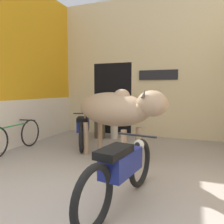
{
  "coord_description": "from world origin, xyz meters",
  "views": [
    {
      "loc": [
        1.43,
        -1.76,
        1.42
      ],
      "look_at": [
        -0.07,
        2.15,
        1.0
      ],
      "focal_mm": 35.0,
      "sensor_mm": 36.0,
      "label": 1
    }
  ],
  "objects_px": {
    "cow": "(114,109)",
    "motorcycle_far": "(83,128)",
    "plastic_stool": "(114,130)",
    "shopkeeper_seated": "(101,116)",
    "motorcycle_near": "(121,169)",
    "bicycle": "(15,137)"
  },
  "relations": [
    {
      "from": "bicycle",
      "to": "plastic_stool",
      "type": "xyz_separation_m",
      "value": [
        1.62,
        2.15,
        -0.1
      ]
    },
    {
      "from": "motorcycle_near",
      "to": "plastic_stool",
      "type": "relative_size",
      "value": 3.97
    },
    {
      "from": "motorcycle_far",
      "to": "bicycle",
      "type": "relative_size",
      "value": 0.96
    },
    {
      "from": "shopkeeper_seated",
      "to": "motorcycle_near",
      "type": "bearing_deg",
      "value": -62.51
    },
    {
      "from": "motorcycle_near",
      "to": "plastic_stool",
      "type": "xyz_separation_m",
      "value": [
        -1.39,
        3.47,
        -0.2
      ]
    },
    {
      "from": "motorcycle_far",
      "to": "plastic_stool",
      "type": "height_order",
      "value": "motorcycle_far"
    },
    {
      "from": "cow",
      "to": "shopkeeper_seated",
      "type": "xyz_separation_m",
      "value": [
        -1.1,
        1.84,
        -0.38
      ]
    },
    {
      "from": "motorcycle_far",
      "to": "cow",
      "type": "bearing_deg",
      "value": -34.75
    },
    {
      "from": "cow",
      "to": "bicycle",
      "type": "distance_m",
      "value": 2.44
    },
    {
      "from": "cow",
      "to": "motorcycle_far",
      "type": "bearing_deg",
      "value": 145.25
    },
    {
      "from": "motorcycle_far",
      "to": "bicycle",
      "type": "xyz_separation_m",
      "value": [
        -1.2,
        -1.04,
        -0.1
      ]
    },
    {
      "from": "motorcycle_near",
      "to": "bicycle",
      "type": "bearing_deg",
      "value": 156.33
    },
    {
      "from": "motorcycle_near",
      "to": "shopkeeper_seated",
      "type": "xyz_separation_m",
      "value": [
        -1.78,
        3.41,
        0.2
      ]
    },
    {
      "from": "cow",
      "to": "motorcycle_far",
      "type": "xyz_separation_m",
      "value": [
        -1.13,
        0.79,
        -0.59
      ]
    },
    {
      "from": "cow",
      "to": "shopkeeper_seated",
      "type": "height_order",
      "value": "cow"
    },
    {
      "from": "bicycle",
      "to": "motorcycle_near",
      "type": "bearing_deg",
      "value": -23.67
    },
    {
      "from": "motorcycle_far",
      "to": "plastic_stool",
      "type": "distance_m",
      "value": 1.21
    },
    {
      "from": "cow",
      "to": "plastic_stool",
      "type": "bearing_deg",
      "value": 110.59
    },
    {
      "from": "motorcycle_near",
      "to": "motorcycle_far",
      "type": "xyz_separation_m",
      "value": [
        -1.81,
        2.36,
        -0.01
      ]
    },
    {
      "from": "shopkeeper_seated",
      "to": "plastic_stool",
      "type": "height_order",
      "value": "shopkeeper_seated"
    },
    {
      "from": "motorcycle_near",
      "to": "shopkeeper_seated",
      "type": "height_order",
      "value": "shopkeeper_seated"
    },
    {
      "from": "shopkeeper_seated",
      "to": "plastic_stool",
      "type": "relative_size",
      "value": 2.57
    }
  ]
}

